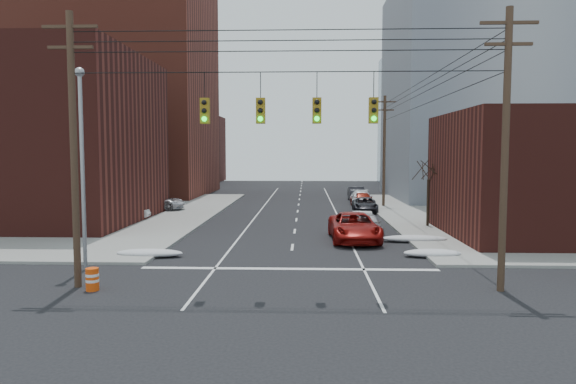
# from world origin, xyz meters

# --- Properties ---
(ground) EXTENTS (160.00, 160.00, 0.00)m
(ground) POSITION_xyz_m (0.00, 0.00, 0.00)
(ground) COLOR black
(ground) RESTS_ON ground
(building_brick_tall) EXTENTS (24.00, 20.00, 30.00)m
(building_brick_tall) POSITION_xyz_m (-24.00, 48.00, 15.00)
(building_brick_tall) COLOR brown
(building_brick_tall) RESTS_ON ground
(building_brick_near) EXTENTS (20.00, 16.00, 13.00)m
(building_brick_near) POSITION_xyz_m (-22.00, 22.00, 6.50)
(building_brick_near) COLOR #4B1B16
(building_brick_near) RESTS_ON ground
(building_brick_far) EXTENTS (22.00, 18.00, 12.00)m
(building_brick_far) POSITION_xyz_m (-26.00, 74.00, 6.00)
(building_brick_far) COLOR #4B1B16
(building_brick_far) RESTS_ON ground
(building_office) EXTENTS (22.00, 20.00, 25.00)m
(building_office) POSITION_xyz_m (22.00, 44.00, 12.50)
(building_office) COLOR gray
(building_office) RESTS_ON ground
(building_glass) EXTENTS (20.00, 18.00, 22.00)m
(building_glass) POSITION_xyz_m (24.00, 70.00, 11.00)
(building_glass) COLOR gray
(building_glass) RESTS_ON ground
(utility_pole_left) EXTENTS (2.20, 0.28, 11.00)m
(utility_pole_left) POSITION_xyz_m (-8.50, 3.00, 5.78)
(utility_pole_left) COLOR #473323
(utility_pole_left) RESTS_ON ground
(utility_pole_right) EXTENTS (2.20, 0.28, 11.00)m
(utility_pole_right) POSITION_xyz_m (8.50, 3.00, 5.78)
(utility_pole_right) COLOR #473323
(utility_pole_right) RESTS_ON ground
(utility_pole_far) EXTENTS (2.20, 0.28, 11.00)m
(utility_pole_far) POSITION_xyz_m (8.50, 34.00, 5.78)
(utility_pole_far) COLOR #473323
(utility_pole_far) RESTS_ON ground
(traffic_signals) EXTENTS (17.00, 0.42, 2.02)m
(traffic_signals) POSITION_xyz_m (0.10, 2.97, 7.17)
(traffic_signals) COLOR black
(traffic_signals) RESTS_ON ground
(street_light) EXTENTS (0.44, 0.44, 9.32)m
(street_light) POSITION_xyz_m (-9.50, 6.00, 5.54)
(street_light) COLOR gray
(street_light) RESTS_ON ground
(bare_tree) EXTENTS (2.09, 2.20, 4.93)m
(bare_tree) POSITION_xyz_m (9.59, 20.00, 2.32)
(bare_tree) COLOR black
(bare_tree) RESTS_ON ground
(snow_nw) EXTENTS (3.50, 1.08, 0.42)m
(snow_nw) POSITION_xyz_m (-7.40, 9.00, 0.21)
(snow_nw) COLOR silver
(snow_nw) RESTS_ON ground
(snow_ne) EXTENTS (3.00, 1.08, 0.42)m
(snow_ne) POSITION_xyz_m (7.40, 9.50, 0.21)
(snow_ne) COLOR silver
(snow_ne) RESTS_ON ground
(snow_east_far) EXTENTS (4.00, 1.08, 0.42)m
(snow_east_far) POSITION_xyz_m (7.40, 14.00, 0.21)
(snow_east_far) COLOR silver
(snow_east_far) RESTS_ON ground
(red_pickup) EXTENTS (3.05, 6.30, 1.73)m
(red_pickup) POSITION_xyz_m (3.77, 14.34, 0.86)
(red_pickup) COLOR maroon
(red_pickup) RESTS_ON ground
(parked_car_a) EXTENTS (1.94, 4.41, 1.48)m
(parked_car_a) POSITION_xyz_m (4.80, 16.61, 0.74)
(parked_car_a) COLOR #ABACB0
(parked_car_a) RESTS_ON ground
(parked_car_b) EXTENTS (1.40, 3.82, 1.25)m
(parked_car_b) POSITION_xyz_m (4.80, 19.05, 0.62)
(parked_car_b) COLOR silver
(parked_car_b) RESTS_ON ground
(parked_car_c) EXTENTS (2.45, 4.88, 1.33)m
(parked_car_c) POSITION_xyz_m (6.16, 29.64, 0.66)
(parked_car_c) COLOR black
(parked_car_c) RESTS_ON ground
(parked_car_d) EXTENTS (2.23, 5.34, 1.54)m
(parked_car_d) POSITION_xyz_m (6.40, 34.83, 0.77)
(parked_car_d) COLOR silver
(parked_car_d) RESTS_ON ground
(parked_car_e) EXTENTS (2.31, 4.62, 1.51)m
(parked_car_e) POSITION_xyz_m (6.40, 34.23, 0.76)
(parked_car_e) COLOR maroon
(parked_car_e) RESTS_ON ground
(parked_car_f) EXTENTS (1.72, 4.83, 1.59)m
(parked_car_f) POSITION_xyz_m (6.40, 40.32, 0.79)
(parked_car_f) COLOR black
(parked_car_f) RESTS_ON ground
(lot_car_a) EXTENTS (3.86, 1.65, 1.24)m
(lot_car_a) POSITION_xyz_m (-13.68, 23.05, 0.77)
(lot_car_a) COLOR silver
(lot_car_a) RESTS_ON sidewalk_nw
(lot_car_b) EXTENTS (5.45, 2.84, 1.47)m
(lot_car_b) POSITION_xyz_m (-13.06, 29.57, 0.88)
(lot_car_b) COLOR silver
(lot_car_b) RESTS_ON sidewalk_nw
(lot_car_c) EXTENTS (5.50, 3.76, 1.48)m
(lot_car_c) POSITION_xyz_m (-16.62, 20.16, 0.89)
(lot_car_c) COLOR black
(lot_car_c) RESTS_ON sidewalk_nw
(lot_car_d) EXTENTS (4.85, 2.61, 1.57)m
(lot_car_d) POSITION_xyz_m (-19.83, 28.97, 0.93)
(lot_car_d) COLOR silver
(lot_car_d) RESTS_ON sidewalk_nw
(construction_barrel) EXTENTS (0.62, 0.62, 0.90)m
(construction_barrel) POSITION_xyz_m (-7.68, 2.48, 0.46)
(construction_barrel) COLOR #E1450B
(construction_barrel) RESTS_ON ground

